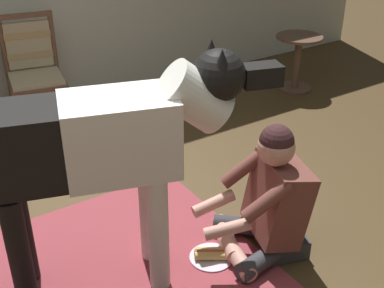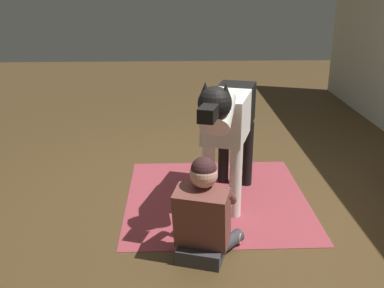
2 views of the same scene
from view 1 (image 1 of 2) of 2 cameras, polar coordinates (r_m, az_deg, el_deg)
name	(u,v)px [view 1 (image 1 of 2)]	position (r m, az deg, el deg)	size (l,w,h in m)	color
ground_plane	(109,272)	(3.03, -9.33, -14.00)	(15.89, 15.89, 0.00)	#4A361D
dining_chair_right_of_pair	(34,68)	(4.58, -17.41, 8.20)	(0.53, 0.53, 0.98)	brown
person_sitting_on_floor	(269,202)	(2.97, 8.67, -6.45)	(0.71, 0.59, 0.83)	#343439
large_dog	(108,144)	(2.50, -9.43, -0.04)	(1.62, 0.66, 1.30)	white
hot_dog_on_plate	(211,255)	(3.06, 2.18, -12.37)	(0.26, 0.26, 0.06)	silver
round_side_table	(297,58)	(5.37, 11.78, 9.51)	(0.47, 0.47, 0.57)	brown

